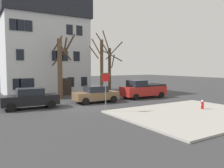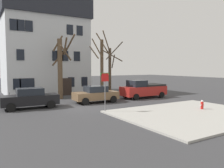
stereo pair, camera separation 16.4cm
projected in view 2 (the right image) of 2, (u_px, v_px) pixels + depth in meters
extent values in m
plane|color=#38383A|center=(83.00, 108.00, 18.78)|extent=(120.00, 120.00, 0.00)
cube|color=#A8A59E|center=(191.00, 114.00, 16.24)|extent=(10.60, 8.28, 0.12)
cube|color=silver|center=(45.00, 57.00, 29.45)|extent=(10.01, 7.51, 9.60)
cube|color=#23262D|center=(44.00, 11.00, 29.00)|extent=(10.51, 8.01, 2.35)
cube|color=#2D231E|center=(67.00, 87.00, 27.37)|extent=(1.10, 0.12, 2.10)
cube|color=black|center=(17.00, 84.00, 24.37)|extent=(0.80, 0.08, 1.20)
cube|color=black|center=(23.00, 84.00, 24.72)|extent=(0.80, 0.08, 1.20)
cube|color=black|center=(31.00, 84.00, 25.12)|extent=(0.80, 0.08, 1.20)
cube|color=black|center=(71.00, 82.00, 27.62)|extent=(0.80, 0.08, 1.20)
cube|color=black|center=(84.00, 82.00, 28.54)|extent=(0.80, 0.08, 1.20)
cube|color=black|center=(20.00, 55.00, 24.36)|extent=(0.80, 0.08, 1.20)
cube|color=black|center=(56.00, 56.00, 26.39)|extent=(0.80, 0.08, 1.20)
cube|color=black|center=(60.00, 56.00, 26.65)|extent=(0.80, 0.08, 1.20)
cube|color=black|center=(65.00, 56.00, 26.98)|extent=(0.80, 0.08, 1.20)
cube|color=black|center=(77.00, 56.00, 27.78)|extent=(0.80, 0.08, 1.20)
cube|color=black|center=(14.00, 25.00, 23.82)|extent=(0.80, 0.08, 1.20)
cube|color=black|center=(21.00, 25.00, 24.18)|extent=(0.80, 0.08, 1.20)
cube|color=black|center=(29.00, 26.00, 24.62)|extent=(0.80, 0.08, 1.20)
cube|color=black|center=(70.00, 30.00, 27.08)|extent=(0.80, 0.08, 1.20)
cube|color=black|center=(80.00, 31.00, 27.75)|extent=(0.80, 0.08, 1.20)
cylinder|color=brown|center=(60.00, 69.00, 24.02)|extent=(0.52, 0.52, 6.48)
cylinder|color=brown|center=(66.00, 53.00, 23.51)|extent=(1.59, 1.06, 1.60)
cylinder|color=brown|center=(60.00, 57.00, 24.68)|extent=(1.70, 0.64, 2.10)
cylinder|color=brown|center=(70.00, 43.00, 24.49)|extent=(0.35, 2.50, 1.82)
cylinder|color=brown|center=(58.00, 43.00, 24.23)|extent=(1.20, 0.25, 1.78)
cylinder|color=brown|center=(65.00, 46.00, 24.10)|extent=(0.30, 1.38, 1.84)
cylinder|color=brown|center=(102.00, 68.00, 25.87)|extent=(0.37, 0.37, 6.61)
cylinder|color=brown|center=(94.00, 52.00, 25.18)|extent=(0.17, 2.14, 1.55)
cylinder|color=brown|center=(106.00, 40.00, 25.30)|extent=(1.23, 0.67, 2.07)
cylinder|color=brown|center=(103.00, 44.00, 24.92)|extent=(1.63, 0.62, 2.53)
cylinder|color=brown|center=(97.00, 48.00, 25.09)|extent=(0.70, 1.62, 2.32)
cylinder|color=#4C3D2D|center=(110.00, 72.00, 27.49)|extent=(0.35, 0.35, 5.77)
cylinder|color=#4C3D2D|center=(112.00, 56.00, 26.16)|extent=(2.46, 0.83, 1.39)
cylinder|color=#4C3D2D|center=(113.00, 61.00, 27.55)|extent=(0.31, 1.01, 1.65)
cylinder|color=#4C3D2D|center=(114.00, 51.00, 28.32)|extent=(1.34, 2.16, 2.24)
cube|color=black|center=(30.00, 100.00, 18.61)|extent=(4.62, 1.96, 0.81)
cube|color=#1E232B|center=(30.00, 92.00, 18.56)|extent=(2.16, 1.63, 0.58)
cylinder|color=black|center=(11.00, 108.00, 17.15)|extent=(0.69, 0.25, 0.68)
cylinder|color=black|center=(9.00, 104.00, 18.67)|extent=(0.69, 0.25, 0.68)
cylinder|color=black|center=(51.00, 104.00, 18.61)|extent=(0.69, 0.25, 0.68)
cylinder|color=black|center=(47.00, 102.00, 20.13)|extent=(0.69, 0.25, 0.68)
cube|color=brown|center=(96.00, 96.00, 21.67)|extent=(4.37, 2.05, 0.73)
cube|color=#1E232B|center=(96.00, 89.00, 21.62)|extent=(2.04, 1.72, 0.58)
cylinder|color=black|center=(85.00, 101.00, 20.19)|extent=(0.69, 0.25, 0.68)
cylinder|color=black|center=(78.00, 99.00, 21.81)|extent=(0.69, 0.25, 0.68)
cylinder|color=black|center=(113.00, 99.00, 21.59)|extent=(0.69, 0.25, 0.68)
cylinder|color=black|center=(105.00, 97.00, 23.21)|extent=(0.69, 0.25, 0.68)
cube|color=#AD231E|center=(144.00, 91.00, 24.95)|extent=(5.26, 2.14, 0.99)
cube|color=#1E232B|center=(137.00, 83.00, 24.41)|extent=(1.71, 1.82, 0.70)
cube|color=black|center=(152.00, 85.00, 25.48)|extent=(2.75, 2.01, 0.20)
cylinder|color=black|center=(136.00, 97.00, 23.22)|extent=(0.68, 0.23, 0.68)
cylinder|color=black|center=(125.00, 95.00, 24.98)|extent=(0.68, 0.23, 0.68)
cylinder|color=black|center=(162.00, 95.00, 24.99)|extent=(0.68, 0.23, 0.68)
cylinder|color=black|center=(150.00, 93.00, 26.75)|extent=(0.68, 0.23, 0.68)
cylinder|color=red|center=(202.00, 105.00, 17.70)|extent=(0.22, 0.22, 0.60)
sphere|color=silver|center=(202.00, 101.00, 17.67)|extent=(0.21, 0.21, 0.21)
cylinder|color=silver|center=(201.00, 105.00, 17.61)|extent=(0.10, 0.09, 0.09)
cylinder|color=silver|center=(203.00, 105.00, 17.78)|extent=(0.10, 0.09, 0.09)
cylinder|color=slate|center=(105.00, 93.00, 16.77)|extent=(0.07, 0.07, 2.99)
cube|color=red|center=(105.00, 77.00, 16.66)|extent=(0.60, 0.03, 0.60)
cube|color=#1E8C38|center=(105.00, 74.00, 16.67)|extent=(0.76, 0.02, 0.18)
torus|color=black|center=(17.00, 99.00, 21.68)|extent=(0.71, 0.08, 0.71)
torus|color=black|center=(6.00, 100.00, 21.11)|extent=(0.71, 0.08, 0.71)
cylinder|color=black|center=(12.00, 97.00, 21.37)|extent=(1.00, 0.08, 0.19)
cylinder|color=black|center=(9.00, 95.00, 21.25)|extent=(0.09, 0.04, 0.45)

